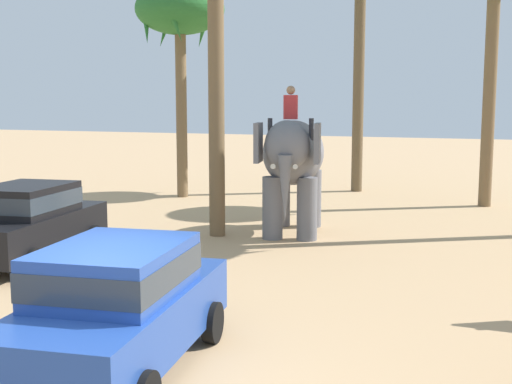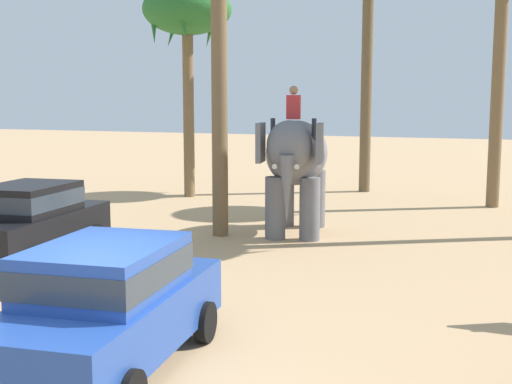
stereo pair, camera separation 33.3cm
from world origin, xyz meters
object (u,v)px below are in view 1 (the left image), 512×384
(car_sedan_foreground, at_px, (119,303))
(car_parked_far_side, at_px, (28,219))
(palm_tree_far_back, at_px, (180,15))
(elephant_with_mahout, at_px, (293,159))

(car_sedan_foreground, bearing_deg, car_parked_far_side, 140.16)
(palm_tree_far_back, bearing_deg, car_sedan_foreground, -64.44)
(car_parked_far_side, distance_m, palm_tree_far_back, 11.73)
(car_sedan_foreground, height_order, car_parked_far_side, same)
(car_sedan_foreground, relative_size, elephant_with_mahout, 1.07)
(car_parked_far_side, distance_m, elephant_with_mahout, 6.75)
(elephant_with_mahout, height_order, palm_tree_far_back, palm_tree_far_back)
(car_sedan_foreground, distance_m, car_parked_far_side, 6.88)
(car_sedan_foreground, relative_size, palm_tree_far_back, 0.56)
(car_parked_far_side, xyz_separation_m, elephant_with_mahout, (4.38, 5.02, 1.06))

